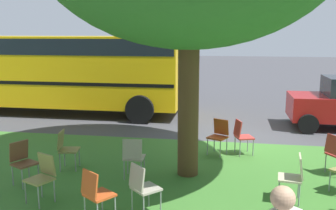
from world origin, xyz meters
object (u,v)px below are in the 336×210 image
Objects in this scene: chair_2 at (66,147)px; chair_4 at (133,155)px; chair_6 at (219,134)px; chair_11 at (242,134)px; chair_0 at (294,174)px; chair_8 at (42,174)px; chair_10 at (142,185)px; chair_7 at (23,159)px; school_bus at (45,66)px; chair_5 at (96,192)px; chair_9 at (336,152)px.

chair_2 and chair_4 have the same top height.
chair_6 is 0.56m from chair_11.
chair_0 is 2.75m from chair_11.
chair_11 is at bearing -71.60° from chair_0.
chair_10 is at bearing 174.87° from chair_8.
chair_8 is at bearing -5.13° from chair_10.
chair_7 is at bearing 0.65° from chair_0.
school_bus is (5.60, -7.58, 1.24)m from chair_10.
chair_2 and chair_5 have the same top height.
chair_10 and chair_11 have the same top height.
chair_6 is (-1.81, -3.85, 0.00)m from chair_5.
chair_9 is at bearing -173.80° from chair_2.
chair_6 is 1.00× the size of chair_11.
chair_2 and chair_7 have the same top height.
chair_2 is at bearing 26.57° from chair_6.
chair_4 is 4.31m from chair_9.
chair_10 is 0.08× the size of school_bus.
chair_9 is at bearing -125.65° from chair_0.
chair_2 is 1.66m from chair_4.
chair_4 is 3.02m from chair_11.
chair_7 and chair_8 have the same top height.
chair_11 is 0.08× the size of school_bus.
chair_10 is (-0.67, -0.38, 0.00)m from chair_5.
chair_4 is 1.00× the size of chair_8.
chair_7 is 1.00× the size of chair_8.
chair_8 is (3.01, 3.30, 0.00)m from chair_6.
chair_5 is 1.00× the size of chair_6.
chair_0 is 4.82m from chair_2.
chair_4 is at bearing -93.79° from chair_5.
school_bus is (2.93, -6.72, 1.24)m from chair_7.
chair_7 is at bearing 34.50° from chair_6.
chair_5 is 4.26m from chair_6.
chair_0 and chair_9 have the same top height.
chair_8 is (4.44, 0.75, 0.00)m from chair_0.
chair_4 is 2.59m from chair_6.
chair_5 is at bearing 58.77° from chair_11.
school_bus is at bearing -29.05° from chair_11.
chair_5 is 0.08× the size of school_bus.
chair_5 is at bearing 155.35° from chair_8.
chair_11 is at bearing -121.23° from chair_5.
chair_7 is 1.05m from chair_8.
school_bus reaches higher than chair_11.
chair_2 is 1.00× the size of chair_7.
chair_9 is at bearing -165.90° from chair_7.
chair_8 and chair_10 have the same top height.
chair_6 is 1.00× the size of chair_7.
chair_9 and chair_11 have the same top height.
chair_6 is at bearing -153.43° from chair_2.
chair_8 and chair_9 have the same top height.
chair_5 is at bearing 121.74° from school_bus.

